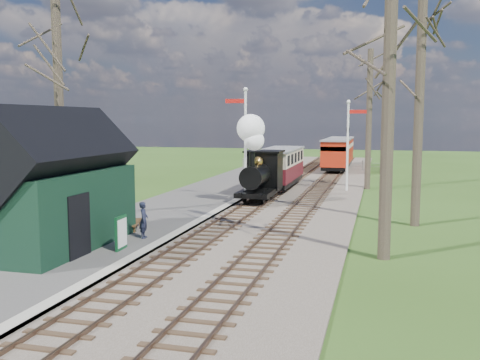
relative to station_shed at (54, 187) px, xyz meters
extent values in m
plane|color=#2F4B17|center=(4.30, -4.00, -2.27)|extent=(140.00, 140.00, 0.00)
ellipsoid|color=#385B23|center=(-20.70, 56.00, -17.03)|extent=(57.60, 36.00, 16.20)
ellipsoid|color=#385B23|center=(14.30, 61.00, -20.31)|extent=(70.40, 44.00, 19.80)
ellipsoid|color=#385B23|center=(-3.70, 66.00, -18.67)|extent=(64.00, 40.00, 18.00)
cube|color=brown|center=(5.60, 18.00, -2.22)|extent=(8.00, 60.00, 0.10)
cube|color=brown|center=(3.80, 18.00, -2.13)|extent=(0.07, 60.00, 0.12)
cube|color=brown|center=(4.80, 18.00, -2.13)|extent=(0.07, 60.00, 0.12)
cube|color=#38281C|center=(4.30, 18.00, -2.17)|extent=(1.60, 60.00, 0.09)
cube|color=brown|center=(6.40, 18.00, -2.13)|extent=(0.07, 60.00, 0.12)
cube|color=brown|center=(7.40, 18.00, -2.13)|extent=(0.07, 60.00, 0.12)
cube|color=#38281C|center=(6.90, 18.00, -2.17)|extent=(1.60, 60.00, 0.09)
cube|color=#474442|center=(0.80, 10.00, -2.17)|extent=(5.00, 44.00, 0.20)
cube|color=#B2AD9E|center=(3.10, 10.00, -2.16)|extent=(0.40, 44.00, 0.21)
cube|color=black|center=(0.00, 0.00, -0.77)|extent=(3.00, 6.00, 2.60)
cube|color=black|center=(0.00, 0.00, 1.08)|extent=(3.25, 6.30, 3.25)
cube|color=black|center=(1.52, -1.00, -1.07)|extent=(0.06, 1.20, 2.00)
cylinder|color=silver|center=(3.60, 12.00, 0.73)|extent=(0.14, 0.14, 6.00)
sphere|color=silver|center=(3.60, 12.00, 3.83)|extent=(0.24, 0.24, 0.24)
cube|color=#B7140F|center=(3.05, 12.00, 3.23)|extent=(1.10, 0.08, 0.22)
cube|color=black|center=(3.60, 12.00, 2.13)|extent=(0.18, 0.06, 0.30)
cylinder|color=silver|center=(8.60, 18.00, 0.48)|extent=(0.14, 0.14, 5.50)
sphere|color=silver|center=(8.60, 18.00, 3.33)|extent=(0.24, 0.24, 0.24)
cube|color=#B7140F|center=(9.15, 18.00, 2.73)|extent=(1.10, 0.08, 0.22)
cube|color=black|center=(8.60, 18.00, 1.63)|extent=(0.18, 0.06, 0.30)
cylinder|color=#382D23|center=(-3.00, 5.00, 3.23)|extent=(0.41, 0.41, 11.00)
cylinder|color=#382D23|center=(10.80, 2.00, 3.73)|extent=(0.42, 0.42, 12.00)
cylinder|color=#382D23|center=(12.10, 8.00, 2.73)|extent=(0.40, 0.40, 10.00)
cylinder|color=#382D23|center=(9.80, 20.00, 2.23)|extent=(0.39, 0.39, 9.00)
cube|color=slate|center=(4.60, 32.00, -1.52)|extent=(12.60, 0.02, 0.01)
cube|color=slate|center=(4.60, 32.00, -1.82)|extent=(12.60, 0.02, 0.02)
cylinder|color=slate|center=(4.60, 32.00, -1.77)|extent=(0.08, 0.08, 1.00)
cube|color=black|center=(4.30, 12.27, -1.61)|extent=(1.74, 4.09, 0.26)
cylinder|color=black|center=(4.30, 11.66, -0.69)|extent=(1.12, 2.66, 1.12)
cube|color=black|center=(4.30, 13.50, -0.59)|extent=(1.84, 1.63, 2.04)
cylinder|color=black|center=(4.30, 10.64, 0.23)|extent=(0.29, 0.29, 0.82)
sphere|color=gold|center=(4.30, 11.96, 0.03)|extent=(0.53, 0.53, 0.53)
sphere|color=white|center=(4.40, 10.64, 1.20)|extent=(1.02, 1.02, 1.02)
sphere|color=white|center=(4.20, 10.74, 1.81)|extent=(1.43, 1.43, 1.43)
cylinder|color=black|center=(3.80, 11.04, -1.74)|extent=(0.10, 0.65, 0.65)
cylinder|color=black|center=(4.80, 11.04, -1.74)|extent=(0.10, 0.65, 0.65)
cube|color=black|center=(4.30, 18.27, -1.71)|extent=(1.94, 7.15, 0.31)
cube|color=#55131A|center=(4.30, 18.27, -1.10)|extent=(2.04, 7.15, 0.92)
cube|color=beige|center=(4.30, 18.27, -0.18)|extent=(2.04, 7.15, 0.92)
cube|color=slate|center=(4.30, 18.27, 0.33)|extent=(2.14, 7.35, 0.12)
cube|color=black|center=(6.90, 30.21, -1.71)|extent=(1.97, 5.17, 0.31)
cube|color=#A2200D|center=(6.90, 30.21, -1.08)|extent=(2.07, 5.17, 0.93)
cube|color=beige|center=(6.90, 30.21, -0.15)|extent=(2.07, 5.17, 0.93)
cube|color=slate|center=(6.90, 30.21, 0.36)|extent=(2.17, 5.38, 0.12)
cube|color=black|center=(6.90, 35.71, -1.71)|extent=(1.97, 5.17, 0.31)
cube|color=#A2200D|center=(6.90, 35.71, -1.08)|extent=(2.07, 5.17, 0.93)
cube|color=beige|center=(6.90, 35.71, -0.15)|extent=(2.07, 5.17, 0.93)
cube|color=slate|center=(6.90, 35.71, 0.36)|extent=(2.17, 5.38, 0.12)
cube|color=#0D3F1E|center=(2.31, 0.22, -1.50)|extent=(0.12, 0.78, 1.14)
cube|color=silver|center=(2.36, 0.22, -1.50)|extent=(0.05, 0.67, 0.93)
cube|color=#4A321A|center=(1.19, 3.39, -1.80)|extent=(0.88, 1.66, 0.07)
cube|color=#4A321A|center=(0.99, 3.34, -1.50)|extent=(0.50, 1.55, 0.69)
cube|color=#4A321A|center=(1.36, 2.71, -1.95)|extent=(0.07, 0.07, 0.23)
cube|color=#4A321A|center=(1.02, 4.08, -1.95)|extent=(0.07, 0.07, 0.23)
imported|color=#1B1D30|center=(2.30, 2.03, -1.40)|extent=(0.43, 0.55, 1.34)
camera|label=1|loc=(10.62, -15.66, 2.26)|focal=40.00mm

